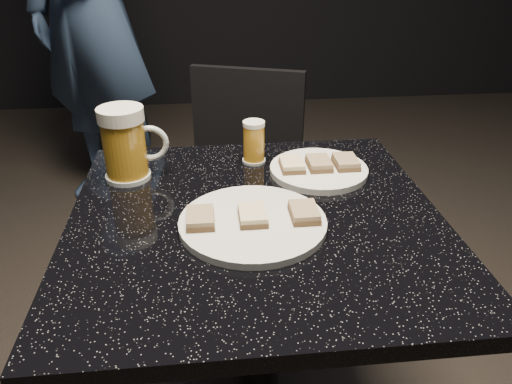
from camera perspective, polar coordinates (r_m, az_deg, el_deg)
The scene contains 9 objects.
plate_large at distance 0.91m, azimuth -0.38°, elevation -3.55°, with size 0.27×0.27×0.01m, color white.
plate_small at distance 1.11m, azimuth 7.17°, elevation 2.52°, with size 0.21×0.21×0.01m, color white.
patron at distance 2.36m, azimuth -18.49°, elevation 19.37°, with size 0.67×0.44×1.85m, color navy.
table at distance 1.09m, azimuth 0.00°, elevation -13.70°, with size 0.70×0.70×0.75m.
beer_mug at distance 1.08m, azimuth -14.66°, elevation 5.37°, with size 0.14×0.10×0.16m.
beer_tumbler at distance 1.14m, azimuth -0.25°, elevation 5.72°, with size 0.05×0.05×0.10m.
chair at distance 1.59m, azimuth -1.83°, elevation 0.55°, with size 0.46×0.46×0.85m.
canapes_on_plate_large at distance 0.90m, azimuth -0.38°, elevation -2.66°, with size 0.24×0.07×0.02m.
canapes_on_plate_small at distance 1.10m, azimuth 7.22°, elevation 3.28°, with size 0.17×0.07×0.02m.
Camera 1 is at (-0.09, -0.80, 1.23)m, focal length 35.00 mm.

